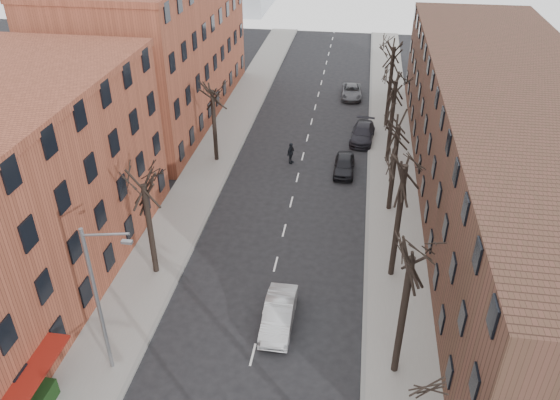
% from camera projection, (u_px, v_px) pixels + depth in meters
% --- Properties ---
extents(sidewalk_left, '(4.00, 90.00, 0.15)m').
position_uv_depth(sidewalk_left, '(215.00, 155.00, 50.13)').
color(sidewalk_left, gray).
rests_on(sidewalk_left, ground).
extents(sidewalk_right, '(4.00, 90.00, 0.15)m').
position_uv_depth(sidewalk_right, '(392.00, 167.00, 48.10)').
color(sidewalk_right, gray).
rests_on(sidewalk_right, ground).
extents(building_left_far, '(12.00, 28.00, 14.00)m').
position_uv_depth(building_left_far, '(156.00, 48.00, 55.08)').
color(building_left_far, brown).
rests_on(building_left_far, ground).
extents(building_right, '(12.00, 50.00, 10.00)m').
position_uv_depth(building_right, '(510.00, 147.00, 40.29)').
color(building_right, '#4B2D23').
rests_on(building_right, ground).
extents(tree_right_b, '(5.20, 5.20, 10.80)m').
position_uv_depth(tree_right_b, '(394.00, 371.00, 28.84)').
color(tree_right_b, black).
rests_on(tree_right_b, ground).
extents(tree_right_c, '(5.20, 5.20, 11.60)m').
position_uv_depth(tree_right_c, '(391.00, 275.00, 35.57)').
color(tree_right_c, black).
rests_on(tree_right_c, ground).
extents(tree_right_d, '(5.20, 5.20, 10.00)m').
position_uv_depth(tree_right_d, '(388.00, 210.00, 42.30)').
color(tree_right_d, black).
rests_on(tree_right_d, ground).
extents(tree_right_e, '(5.20, 5.20, 10.80)m').
position_uv_depth(tree_right_e, '(387.00, 162.00, 49.03)').
color(tree_right_e, black).
rests_on(tree_right_e, ground).
extents(tree_right_f, '(5.20, 5.20, 11.60)m').
position_uv_depth(tree_right_f, '(385.00, 126.00, 55.76)').
color(tree_right_f, black).
rests_on(tree_right_f, ground).
extents(tree_left_a, '(5.20, 5.20, 9.50)m').
position_uv_depth(tree_left_a, '(157.00, 272.00, 35.82)').
color(tree_left_a, black).
rests_on(tree_left_a, ground).
extents(tree_left_b, '(5.20, 5.20, 9.50)m').
position_uv_depth(tree_left_b, '(217.00, 161.00, 49.28)').
color(tree_left_b, black).
rests_on(tree_left_b, ground).
extents(streetlight, '(2.45, 0.22, 9.03)m').
position_uv_depth(streetlight, '(100.00, 297.00, 26.38)').
color(streetlight, slate).
rests_on(streetlight, ground).
extents(silver_sedan, '(1.67, 4.77, 1.57)m').
position_uv_depth(silver_sedan, '(279.00, 314.00, 31.36)').
color(silver_sedan, '#A1A5A8').
rests_on(silver_sedan, ground).
extents(parked_car_near, '(1.77, 4.33, 1.47)m').
position_uv_depth(parked_car_near, '(344.00, 165.00, 47.02)').
color(parked_car_near, black).
rests_on(parked_car_near, ground).
extents(parked_car_mid, '(2.56, 5.31, 1.49)m').
position_uv_depth(parked_car_mid, '(363.00, 133.00, 52.51)').
color(parked_car_mid, black).
rests_on(parked_car_mid, ground).
extents(parked_car_far, '(2.41, 4.92, 1.35)m').
position_uv_depth(parked_car_far, '(352.00, 92.00, 62.28)').
color(parked_car_far, '#53555A').
rests_on(parked_car_far, ground).
extents(pedestrian_crossing, '(0.87, 1.24, 1.95)m').
position_uv_depth(pedestrian_crossing, '(291.00, 153.00, 48.40)').
color(pedestrian_crossing, black).
rests_on(pedestrian_crossing, ground).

